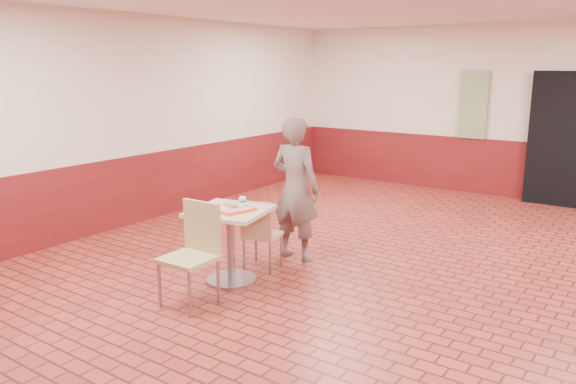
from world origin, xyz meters
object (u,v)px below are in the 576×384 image
Objects in this scene: chair_main_front at (194,248)px; serving_tray at (230,208)px; customer at (296,189)px; paper_cup at (243,201)px; ring_donut at (228,203)px; main_table at (230,233)px; long_john_donut at (233,206)px; chair_main_back at (260,231)px.

chair_main_front reaches higher than serving_tray.
paper_cup is at bearing 85.85° from customer.
ring_donut is at bearing 146.80° from serving_tray.
main_table is at bearing 96.24° from chair_main_front.
paper_cup is (0.03, 0.12, 0.03)m from long_john_donut.
customer is 0.91m from paper_cup.
main_table is 0.32m from ring_donut.
paper_cup is at bearing 85.28° from chair_main_back.
chair_main_back is at bearing 76.64° from ring_donut.
main_table is at bearing 0.00° from serving_tray.
serving_tray is at bearing 72.41° from chair_main_back.
long_john_donut is (0.12, -0.05, 0.00)m from ring_donut.
chair_main_front is at bearing -87.82° from long_john_donut.
chair_main_front is 1.22× the size of chair_main_back.
serving_tray is 0.08m from ring_donut.
customer reaches higher than ring_donut.
main_table is at bearing -130.25° from paper_cup.
ring_donut is at bearing 77.08° from customer.
serving_tray is 0.06m from long_john_donut.
ring_donut is 0.98× the size of paper_cup.
long_john_donut reaches higher than ring_donut.
long_john_donut is (0.02, -0.48, 0.40)m from chair_main_back.
chair_main_back is at bearing 85.76° from serving_tray.
paper_cup reaches higher than long_john_donut.
chair_main_front is 10.96× the size of ring_donut.
serving_tray is 3.53× the size of long_john_donut.
main_table is 8.63× the size of paper_cup.
long_john_donut is at bearing -9.34° from serving_tray.
paper_cup is (0.06, -0.36, 0.42)m from chair_main_back.
serving_tray is 5.04× the size of paper_cup.
long_john_donut reaches higher than chair_main_back.
ring_donut is (-0.07, 0.04, 0.03)m from serving_tray.
chair_main_front is 0.58× the size of customer.
long_john_donut is (-0.09, -1.02, -0.01)m from customer.
customer is at bearing 81.64° from serving_tray.
customer is at bearing 81.64° from main_table.
main_table is 0.80× the size of chair_main_front.
chair_main_back is 8.97× the size of ring_donut.
ring_donut is 0.13m from long_john_donut.
paper_cup is (0.09, 0.11, 0.34)m from main_table.
long_john_donut is at bearing -9.34° from main_table.
chair_main_front is 0.80m from paper_cup.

